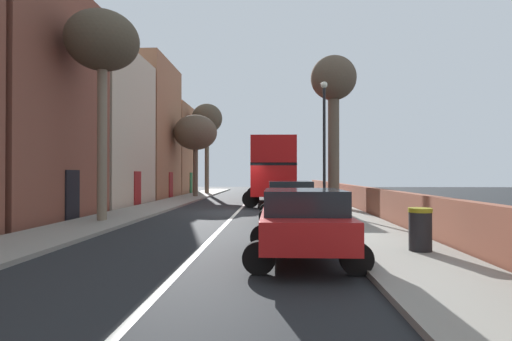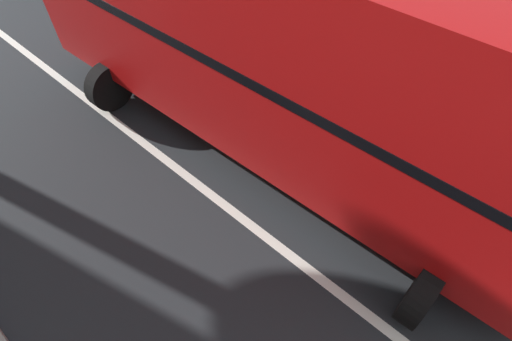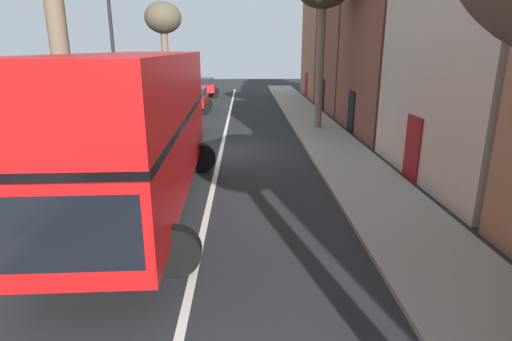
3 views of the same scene
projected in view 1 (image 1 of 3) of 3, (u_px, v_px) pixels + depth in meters
The scene contains 16 objects.
ground_plane at pixel (237, 212), 20.47m from camera, with size 84.00×84.00×0.00m, color black.
road_centre_line at pixel (237, 212), 20.47m from camera, with size 0.16×54.00×0.01m, color silver.
sidewalk_left at pixel (141, 211), 20.69m from camera, with size 2.60×60.00×0.12m, color gray.
sidewalk_right at pixel (335, 212), 20.25m from camera, with size 2.60×60.00×0.12m, color gray.
terraced_houses_left at pixel (76, 119), 21.22m from camera, with size 4.07×47.68×11.00m.
boundary_wall_right at pixel (366, 200), 20.19m from camera, with size 0.36×54.00×1.29m, color brown.
double_decker_bus at pixel (272, 168), 26.84m from camera, with size 3.76×10.15×4.06m.
parked_car_red_right_0 at pixel (303, 220), 8.96m from camera, with size 2.49×4.14×1.59m.
parked_car_black_right_1 at pixel (281, 184), 40.02m from camera, with size 2.52×4.21×1.68m.
parked_car_green_right_2 at pixel (290, 198), 16.66m from camera, with size 2.58×4.45×1.64m.
street_tree_left_0 at pixel (207, 120), 39.50m from camera, with size 2.99×2.99×8.68m.
street_tree_left_2 at pixel (195, 133), 33.67m from camera, with size 3.57×3.57×6.74m.
street_tree_right_3 at pixel (333, 88), 22.62m from camera, with size 2.53×2.53×8.42m.
street_tree_left_4 at pixel (102, 45), 16.01m from camera, with size 2.86×2.86×8.25m.
lamppost_right at pixel (324, 135), 19.70m from camera, with size 0.32×0.32×6.31m.
litter_bin_right at pixel (420, 229), 9.54m from camera, with size 0.55×0.55×1.00m.
Camera 1 is at (1.87, -20.43, 1.92)m, focal length 28.51 mm.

